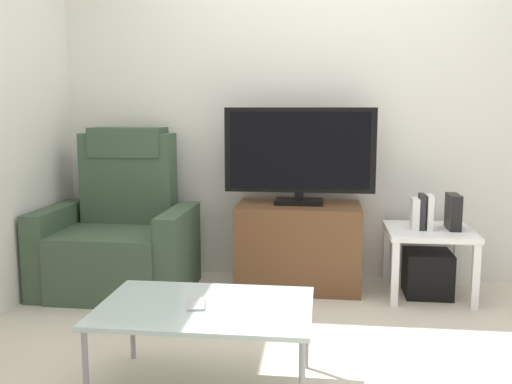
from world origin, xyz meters
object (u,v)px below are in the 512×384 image
object	(u,v)px
game_console	(453,212)
coffee_table	(205,310)
subwoofer_box	(427,273)
book_middle	(422,212)
side_table	(429,239)
book_leftmost	(415,214)
tv_stand	(298,246)
book_rightmost	(429,212)
recliner_armchair	(120,234)
cell_phone	(196,304)
television	(300,153)

from	to	relation	value
game_console	coffee_table	world-z (taller)	game_console
subwoofer_box	book_middle	size ratio (longest dim) A/B	1.27
book_middle	game_console	distance (m)	0.20
side_table	book_leftmost	distance (m)	0.20
game_console	tv_stand	bearing A→B (deg)	176.38
book_rightmost	recliner_armchair	bearing A→B (deg)	-178.01
recliner_armchair	cell_phone	distance (m)	1.57
tv_stand	cell_phone	bearing A→B (deg)	-103.70
subwoofer_box	book_rightmost	world-z (taller)	book_rightmost
television	book_middle	distance (m)	0.87
book_leftmost	coffee_table	xyz separation A→B (m)	(-1.07, -1.40, -0.18)
television	cell_phone	xyz separation A→B (m)	(-0.36, -1.51, -0.52)
television	cell_phone	world-z (taller)	television
tv_stand	book_leftmost	world-z (taller)	book_leftmost
game_console	coffee_table	xyz separation A→B (m)	(-1.32, -1.43, -0.20)
cell_phone	book_rightmost	bearing A→B (deg)	37.21
coffee_table	subwoofer_box	bearing A→B (deg)	50.43
book_leftmost	book_middle	size ratio (longest dim) A/B	0.87
side_table	television	bearing A→B (deg)	173.83
subwoofer_box	game_console	bearing A→B (deg)	3.95
tv_stand	television	xyz separation A→B (m)	(0.00, 0.02, 0.63)
book_middle	coffee_table	world-z (taller)	book_middle
side_table	cell_phone	size ratio (longest dim) A/B	3.60
tv_stand	book_leftmost	distance (m)	0.79
book_leftmost	coffee_table	bearing A→B (deg)	-127.47
tv_stand	book_leftmost	xyz separation A→B (m)	(0.74, -0.09, 0.26)
book_leftmost	coffee_table	world-z (taller)	book_leftmost
subwoofer_box	book_middle	bearing A→B (deg)	-160.82
tv_stand	book_rightmost	xyz separation A→B (m)	(0.84, -0.09, 0.27)
recliner_armchair	coffee_table	bearing A→B (deg)	-57.65
book_middle	coffee_table	xyz separation A→B (m)	(-1.11, -1.40, -0.20)
recliner_armchair	game_console	world-z (taller)	recliner_armchair
book_leftmost	tv_stand	bearing A→B (deg)	172.91
subwoofer_box	recliner_armchair	bearing A→B (deg)	-177.46
book_middle	book_rightmost	size ratio (longest dim) A/B	1.03
tv_stand	game_console	bearing A→B (deg)	-3.62
book_middle	cell_phone	world-z (taller)	book_middle
coffee_table	side_table	bearing A→B (deg)	50.43
game_console	subwoofer_box	bearing A→B (deg)	-176.05
book_leftmost	game_console	world-z (taller)	game_console
coffee_table	tv_stand	bearing A→B (deg)	77.66
book_rightmost	coffee_table	distance (m)	1.83
book_middle	game_console	bearing A→B (deg)	8.43
tv_stand	book_middle	bearing A→B (deg)	-6.71
subwoofer_box	book_rightmost	xyz separation A→B (m)	(-0.01, -0.02, 0.41)
tv_stand	subwoofer_box	world-z (taller)	tv_stand
game_console	coffee_table	distance (m)	1.95
cell_phone	side_table	bearing A→B (deg)	37.39
book_leftmost	book_rightmost	world-z (taller)	book_rightmost
cell_phone	game_console	bearing A→B (deg)	34.36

